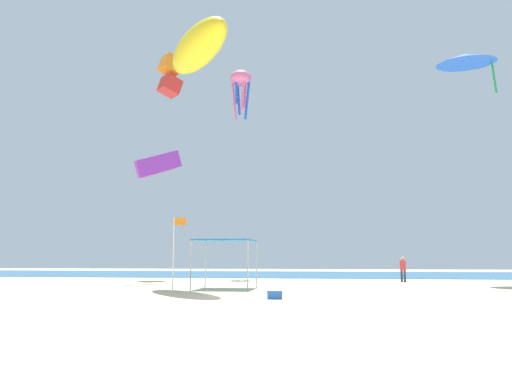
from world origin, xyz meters
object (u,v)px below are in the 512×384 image
Objects in this scene: banner_flag at (175,247)px; kite_octopus_pink at (241,81)px; kite_delta_blue at (466,59)px; kite_inflatable_yellow at (198,47)px; kite_box_orange at (170,76)px; canopy_tent at (225,242)px; person_leftmost at (403,267)px; kite_parafoil_purple at (159,164)px; cooler_box at (275,295)px.

kite_octopus_pink reaches higher than banner_flag.
kite_delta_blue is 18.30m from kite_inflatable_yellow.
kite_octopus_pink is at bearing -118.83° from kite_box_orange.
kite_octopus_pink is at bearing 90.76° from banner_flag.
banner_flag is at bearing 155.45° from kite_box_orange.
kite_delta_blue is (14.90, 7.96, 12.60)m from canopy_tent.
kite_box_orange is (-22.62, 5.55, 2.10)m from kite_delta_blue.
canopy_tent reaches higher than person_leftmost.
canopy_tent is 0.90× the size of banner_flag.
kite_inflatable_yellow is (5.85, -12.74, -3.40)m from kite_box_orange.
kite_box_orange is (-6.13, 17.18, 15.02)m from banner_flag.
kite_parafoil_purple is at bearing 113.74° from banner_flag.
kite_delta_blue is (11.61, 14.39, 14.82)m from cooler_box.
kite_delta_blue is (16.50, 11.63, 12.92)m from banner_flag.
banner_flag is at bearing 41.55° from kite_delta_blue.
kite_octopus_pink reaches higher than kite_delta_blue.
kite_parafoil_purple is at bearing 1.40° from kite_inflatable_yellow.
person_leftmost is 0.47× the size of kite_box_orange.
canopy_tent is at bearing 165.60° from kite_box_orange.
banner_flag reaches higher than canopy_tent.
banner_flag is 23.63m from kite_box_orange.
kite_box_orange is 14.43m from kite_inflatable_yellow.
kite_delta_blue reaches higher than kite_parafoil_purple.
cooler_box is 16.17m from kite_inflatable_yellow.
person_leftmost is 0.39× the size of kite_delta_blue.
kite_parafoil_purple is (-16.36, -2.66, 6.99)m from person_leftmost.
kite_box_orange reaches higher than kite_inflatable_yellow.
person_leftmost is 17.44m from banner_flag.
kite_parafoil_purple is at bearing 149.38° from kite_box_orange.
kite_delta_blue is at bearing -147.96° from kite_box_orange.
kite_parafoil_purple is at bearing -174.22° from kite_octopus_pink.
kite_parafoil_purple is 8.98m from kite_inflatable_yellow.
canopy_tent is at bearing 117.07° from cooler_box.
cooler_box is 0.08× the size of kite_inflatable_yellow.
kite_octopus_pink is 1.23× the size of kite_box_orange.
canopy_tent is at bearing 74.46° from kite_parafoil_purple.
kite_parafoil_purple reaches higher than canopy_tent.
kite_octopus_pink is 13.23m from kite_parafoil_purple.
banner_flag is 23.96m from kite_octopus_pink.
kite_parafoil_purple is 0.50× the size of kite_inflatable_yellow.
kite_parafoil_purple is at bearing 126.05° from cooler_box.
canopy_tent is 11.48m from kite_inflatable_yellow.
banner_flag is 6.00× the size of cooler_box.
kite_parafoil_purple is 1.00× the size of kite_box_orange.
cooler_box is at bearing -135.60° from kite_octopus_pink.
kite_box_orange is (-5.88, -1.61, 0.15)m from kite_octopus_pink.
kite_inflatable_yellow is at bearing 67.51° from kite_parafoil_purple.
kite_inflatable_yellow is (-5.16, 7.19, 13.53)m from cooler_box.
cooler_box is (4.89, -2.76, -1.90)m from banner_flag.
cooler_box is at bearing 164.74° from kite_box_orange.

